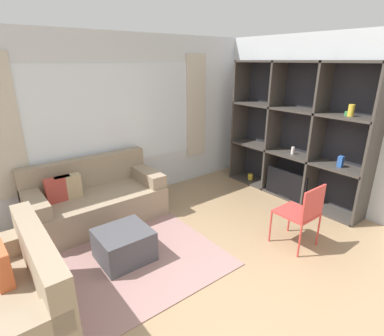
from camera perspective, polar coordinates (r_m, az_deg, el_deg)
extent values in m
plane|color=#9E7F5B|center=(3.37, 12.44, -23.45)|extent=(16.00, 16.00, 0.00)
cube|color=silver|center=(5.05, -14.10, 8.57)|extent=(6.38, 0.07, 2.70)
cube|color=white|center=(4.99, -14.00, 9.63)|extent=(2.85, 0.01, 1.60)
cube|color=beige|center=(4.58, -32.40, 6.25)|extent=(0.44, 0.03, 1.90)
cube|color=beige|center=(5.80, 0.77, 11.56)|extent=(0.44, 0.03, 1.90)
cube|color=silver|center=(5.58, 19.16, 9.10)|extent=(0.07, 4.23, 2.70)
cube|color=gray|center=(3.88, -18.95, -17.38)|extent=(2.95, 2.17, 0.01)
cube|color=#232328|center=(5.49, 20.10, 6.63)|extent=(0.02, 2.49, 2.29)
cube|color=#3D3833|center=(4.78, 31.24, 3.09)|extent=(0.43, 0.04, 2.29)
cube|color=#3D3833|center=(5.11, 22.72, 5.39)|extent=(0.43, 0.04, 2.29)
cube|color=#3D3833|center=(5.55, 15.34, 7.27)|extent=(0.43, 0.04, 2.29)
cube|color=#3D3833|center=(6.07, 9.09, 8.76)|extent=(0.43, 0.04, 2.29)
cube|color=#3D3833|center=(5.67, 17.63, -4.73)|extent=(0.43, 2.49, 0.04)
cube|color=#3D3833|center=(5.41, 18.44, 2.46)|extent=(0.43, 2.49, 0.04)
cube|color=#3D3833|center=(5.25, 19.35, 10.42)|extent=(0.43, 2.49, 0.04)
cube|color=#3D3833|center=(5.20, 20.33, 18.52)|extent=(0.43, 2.49, 0.04)
cube|color=black|center=(5.40, 17.43, -3.02)|extent=(0.04, 0.78, 0.47)
cube|color=black|center=(5.50, 17.31, -5.09)|extent=(0.10, 0.24, 0.03)
cylinder|color=gold|center=(4.81, 28.05, 9.66)|extent=(0.08, 0.08, 0.16)
cylinder|color=gold|center=(6.10, 11.07, -1.64)|extent=(0.10, 0.10, 0.11)
cylinder|color=#388947|center=(4.83, 27.37, 9.19)|extent=(0.06, 0.06, 0.06)
cube|color=#2856A8|center=(4.98, 26.45, 1.10)|extent=(0.07, 0.07, 0.17)
cylinder|color=white|center=(5.36, 18.64, 3.17)|extent=(0.05, 0.05, 0.12)
cube|color=gray|center=(4.68, -17.38, -7.22)|extent=(1.88, 0.92, 0.45)
cube|color=gray|center=(4.83, -19.52, -0.74)|extent=(1.88, 0.18, 0.46)
cube|color=gray|center=(4.38, -27.86, -5.97)|extent=(0.24, 0.86, 0.19)
cube|color=gray|center=(4.86, -8.77, -1.34)|extent=(0.24, 0.86, 0.19)
cube|color=tan|center=(4.51, -22.45, -3.36)|extent=(0.34, 0.13, 0.34)
cube|color=#AD3D33|center=(4.49, -24.06, -3.74)|extent=(0.34, 0.12, 0.34)
cube|color=gray|center=(3.27, -32.53, -22.98)|extent=(0.92, 1.46, 0.45)
cube|color=gray|center=(3.01, -27.06, -14.82)|extent=(0.18, 1.46, 0.46)
cube|color=#C65B33|center=(3.17, -32.63, -15.31)|extent=(0.14, 0.35, 0.34)
cube|color=#47474C|center=(3.80, -12.82, -14.11)|extent=(0.61, 0.57, 0.39)
cylinder|color=#CC3D38|center=(4.45, 18.06, -8.89)|extent=(0.02, 0.02, 0.44)
cylinder|color=#CC3D38|center=(4.15, 14.71, -10.76)|extent=(0.02, 0.02, 0.44)
cylinder|color=#CC3D38|center=(4.26, 22.92, -10.88)|extent=(0.02, 0.02, 0.44)
cylinder|color=#CC3D38|center=(3.95, 19.80, -13.05)|extent=(0.02, 0.02, 0.44)
cube|color=#CC3D38|center=(4.09, 19.23, -8.04)|extent=(0.44, 0.46, 0.02)
cube|color=#CC3D38|center=(3.90, 22.14, -6.30)|extent=(0.44, 0.02, 0.40)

